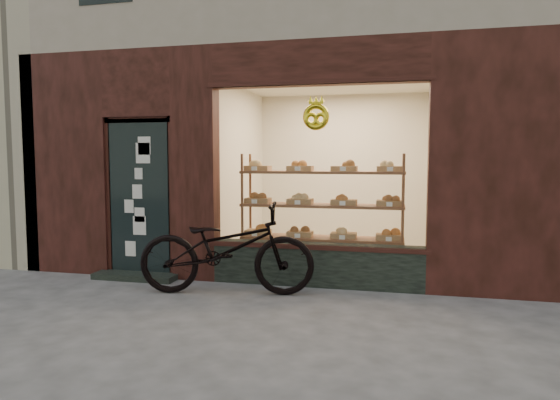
# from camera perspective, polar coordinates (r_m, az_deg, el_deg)

# --- Properties ---
(ground) EXTENTS (90.00, 90.00, 0.00)m
(ground) POSITION_cam_1_polar(r_m,az_deg,el_deg) (4.68, -5.85, -15.76)
(ground) COLOR #4A4A4A
(display_shelf) EXTENTS (2.20, 0.45, 1.70)m
(display_shelf) POSITION_cam_1_polar(r_m,az_deg,el_deg) (6.80, 4.79, -1.80)
(display_shelf) COLOR brown
(display_shelf) RESTS_ON ground
(bicycle) EXTENTS (2.21, 1.08, 1.11)m
(bicycle) POSITION_cam_1_polar(r_m,az_deg,el_deg) (6.07, -6.16, -5.52)
(bicycle) COLOR black
(bicycle) RESTS_ON ground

